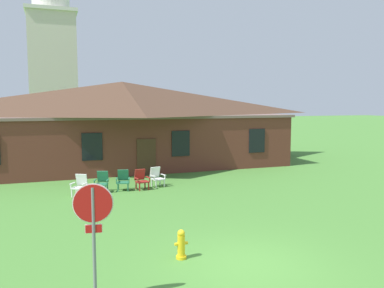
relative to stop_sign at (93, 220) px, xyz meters
name	(u,v)px	position (x,y,z in m)	size (l,w,h in m)	color
ground_plane	(247,266)	(3.82, 0.65, -1.78)	(200.00, 200.00, 0.00)	#477F33
brick_building	(123,122)	(3.82, 18.78, 1.05)	(21.05, 10.40, 5.56)	brown
dome_tower	(53,58)	(-0.40, 37.44, 7.21)	(5.18, 5.18, 19.62)	beige
stop_sign	(93,220)	(0.00, 0.00, 0.00)	(0.79, 0.19, 2.52)	slate
lawn_chair_by_porch	(80,185)	(0.36, 9.89, -1.28)	(0.82, 0.86, 0.96)	silver
lawn_chair_near_door	(102,181)	(1.38, 10.36, -1.28)	(0.76, 0.81, 0.96)	#28704C
lawn_chair_left_end	(123,180)	(2.36, 10.40, -1.28)	(0.72, 0.77, 0.96)	#28704C
lawn_chair_middle	(141,179)	(3.21, 10.27, -1.28)	(0.71, 0.75, 0.96)	maroon
lawn_chair_right_end	(157,176)	(4.08, 10.65, -1.28)	(0.73, 0.78, 0.96)	silver
fire_hydrant	(181,245)	(2.39, 1.66, -1.41)	(0.36, 0.28, 0.79)	gold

